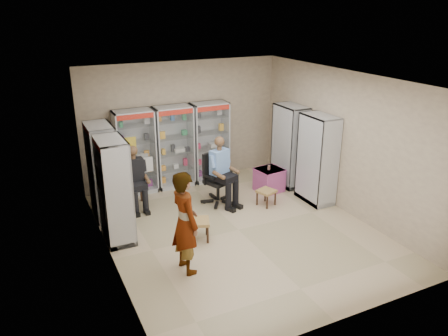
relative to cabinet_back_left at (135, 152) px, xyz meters
name	(u,v)px	position (x,y,z in m)	size (l,w,h in m)	color
floor	(238,230)	(1.30, -2.73, -1.00)	(6.00, 6.00, 0.00)	tan
room_shell	(240,135)	(1.30, -2.73, 0.97)	(5.02, 6.02, 3.01)	#BCAA8C
cabinet_back_left	(135,152)	(0.00, 0.00, 0.00)	(0.90, 0.50, 2.00)	#A0A2A7
cabinet_back_mid	(174,147)	(0.95, 0.00, 0.00)	(0.90, 0.50, 2.00)	silver
cabinet_back_right	(210,142)	(1.90, 0.00, 0.00)	(0.90, 0.50, 2.00)	silver
cabinet_right_far	(290,146)	(3.53, -1.13, 0.00)	(0.50, 0.90, 2.00)	#B6B7BE
cabinet_right_near	(317,159)	(3.53, -2.23, 0.00)	(0.50, 0.90, 2.00)	#A1A4A8
cabinet_left_far	(103,172)	(-0.93, -0.93, 0.00)	(0.50, 0.90, 2.00)	silver
cabinet_left_near	(115,191)	(-0.93, -2.03, 0.00)	(0.50, 0.90, 2.00)	silver
wooden_chair	(135,186)	(-0.25, -0.73, -0.53)	(0.42, 0.42, 0.94)	black
seated_customer	(135,179)	(-0.25, -0.78, -0.33)	(0.44, 0.60, 1.34)	black
office_chair	(218,179)	(1.48, -1.37, -0.42)	(0.63, 0.63, 1.16)	black
seated_shopkeeper	(219,173)	(1.48, -1.42, -0.26)	(0.49, 0.68, 1.48)	#77A7EB
pink_trunk	(269,180)	(2.88, -1.30, -0.72)	(0.58, 0.56, 0.56)	#BD4B88
tea_glass	(269,167)	(2.85, -1.32, -0.39)	(0.07, 0.07, 0.11)	#5C1E07
woven_stool_a	(266,198)	(2.40, -1.96, -0.82)	(0.36, 0.36, 0.36)	#B0824A
woven_stool_b	(199,230)	(0.45, -2.72, -0.80)	(0.40, 0.40, 0.40)	#B3754B
standing_man	(185,222)	(-0.13, -3.57, -0.11)	(0.65, 0.43, 1.78)	gray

